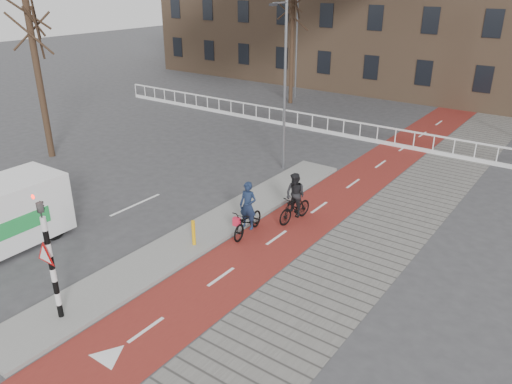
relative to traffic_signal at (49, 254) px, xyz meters
The scene contains 13 objects.
ground 2.90m from the traffic_signal, 73.47° to the left, with size 120.00×120.00×0.00m, color #38383A.
bike_lane 12.36m from the traffic_signal, 80.09° to the left, with size 2.50×60.00×0.01m, color maroon.
sidewalk 13.13m from the traffic_signal, 67.82° to the left, with size 3.00×60.00×0.01m, color slate.
curb_island 6.32m from the traffic_signal, 90.95° to the left, with size 1.80×16.00×0.12m, color gray.
traffic_signal is the anchor object (origin of this frame).
bollard 5.08m from the traffic_signal, 86.97° to the left, with size 0.12×0.12×0.87m, color #E9A60C.
cyclist_near 6.89m from the traffic_signal, 80.21° to the left, with size 0.89×1.93×1.94m.
cyclist_far 8.78m from the traffic_signal, 77.26° to the left, with size 0.85×1.75×1.84m.
railing 19.60m from the traffic_signal, 103.02° to the left, with size 28.00×0.10×0.99m.
tree_left 14.06m from the traffic_signal, 147.28° to the left, with size 0.31×0.31×7.38m, color #302015.
tree_mid 25.53m from the traffic_signal, 108.55° to the left, with size 0.27×0.27×7.11m, color #302015.
streetlight_near 13.03m from the traffic_signal, 96.23° to the left, with size 0.12×0.12×7.39m, color slate.
streetlight_left 27.37m from the traffic_signal, 108.72° to the left, with size 0.12×0.12×8.56m, color slate.
Camera 1 is at (9.75, -7.67, 8.27)m, focal length 35.00 mm.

